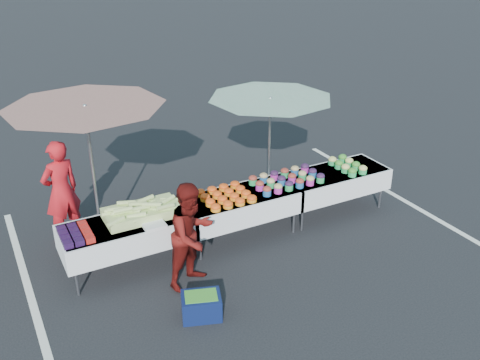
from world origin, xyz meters
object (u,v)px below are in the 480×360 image
table_left (127,233)px  table_right (333,181)px  vendor (61,191)px  storage_bin (201,305)px  umbrella_left (86,119)px  customer (192,235)px  table_center (240,204)px  umbrella_right (270,108)px

table_left → table_right: (3.60, 0.00, 0.00)m
vendor → storage_bin: size_ratio=2.81×
storage_bin → table_right: bearing=44.1°
table_right → umbrella_left: size_ratio=0.68×
vendor → customer: vendor is taller
customer → table_left: bearing=109.8°
table_left → umbrella_left: 1.68m
table_right → customer: size_ratio=1.23×
table_left → customer: size_ratio=1.23×
table_right → umbrella_left: (-3.81, 0.75, 1.49)m
vendor → table_center: bearing=133.0°
table_left → customer: bearing=-48.2°
table_left → table_right: 3.60m
customer → umbrella_left: bearing=98.6°
table_left → umbrella_left: size_ratio=0.68×
umbrella_left → table_left: bearing=-74.1°
table_left → customer: customer is taller
umbrella_right → customer: bearing=-146.9°
table_left → storage_bin: table_left is taller
umbrella_right → vendor: bearing=166.9°
table_center → table_right: same height
vendor → umbrella_left: bearing=108.4°
table_left → vendor: 1.44m
umbrella_left → storage_bin: bearing=-73.1°
table_right → umbrella_left: 4.16m
customer → umbrella_left: umbrella_left is taller
table_center → vendor: bearing=152.2°
table_left → storage_bin: size_ratio=3.19×
table_right → vendor: (-4.22, 1.28, 0.23)m
table_right → storage_bin: 3.49m
table_right → storage_bin: size_ratio=3.19×
table_center → umbrella_left: (-2.01, 0.75, 1.49)m
umbrella_right → storage_bin: size_ratio=4.16×
table_center → customer: size_ratio=1.23×
vendor → customer: (1.29, -2.03, -0.06)m
vendor → umbrella_left: 1.43m
table_right → umbrella_left: umbrella_left is taller
umbrella_right → storage_bin: bearing=-137.4°
table_right → storage_bin: bearing=-154.9°
table_right → vendor: 4.42m
table_left → table_center: 1.80m
vendor → umbrella_left: umbrella_left is taller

